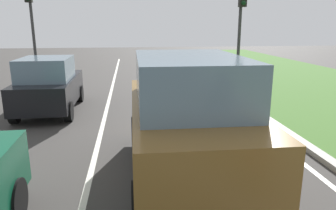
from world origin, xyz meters
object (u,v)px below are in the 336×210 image
at_px(car_hatchback_far, 49,85).
at_px(traffic_light_overhead_left, 30,13).
at_px(car_suv_ahead, 187,119).
at_px(traffic_light_near_right, 241,16).

bearing_deg(car_hatchback_far, traffic_light_overhead_left, 107.74).
height_order(car_suv_ahead, car_hatchback_far, car_suv_ahead).
relative_size(traffic_light_near_right, traffic_light_overhead_left, 0.93).
height_order(car_suv_ahead, traffic_light_overhead_left, traffic_light_overhead_left).
bearing_deg(traffic_light_near_right, car_hatchback_far, -154.83).
relative_size(car_suv_ahead, car_hatchback_far, 1.21).
xyz_separation_m(car_suv_ahead, car_hatchback_far, (-3.56, 5.16, -0.28)).
bearing_deg(traffic_light_overhead_left, car_suv_ahead, -63.47).
xyz_separation_m(car_hatchback_far, traffic_light_near_right, (7.57, 3.56, 2.25)).
relative_size(car_suv_ahead, traffic_light_overhead_left, 0.93).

